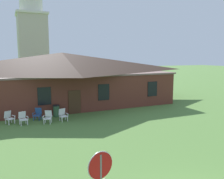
# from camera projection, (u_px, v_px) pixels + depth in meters

# --- Properties ---
(brick_building) EXTENTS (22.29, 10.40, 5.45)m
(brick_building) POSITION_uv_depth(u_px,v_px,m) (63.00, 78.00, 25.14)
(brick_building) COLOR brown
(brick_building) RESTS_ON ground
(dome_tower) EXTENTS (5.18, 5.18, 18.16)m
(dome_tower) POSITION_uv_depth(u_px,v_px,m) (32.00, 38.00, 41.19)
(dome_tower) COLOR #BCB29E
(dome_tower) RESTS_ON ground
(stop_sign) EXTENTS (0.79, 0.21, 2.48)m
(stop_sign) POSITION_uv_depth(u_px,v_px,m) (101.00, 177.00, 6.52)
(stop_sign) COLOR slate
(stop_sign) RESTS_ON ground
(lawn_chair_by_porch) EXTENTS (0.83, 0.86, 0.96)m
(lawn_chair_by_porch) POSITION_uv_depth(u_px,v_px,m) (9.00, 117.00, 17.80)
(lawn_chair_by_porch) COLOR white
(lawn_chair_by_porch) RESTS_ON ground
(lawn_chair_near_door) EXTENTS (0.72, 0.76, 0.96)m
(lawn_chair_near_door) POSITION_uv_depth(u_px,v_px,m) (23.00, 118.00, 17.58)
(lawn_chair_near_door) COLOR white
(lawn_chair_near_door) RESTS_ON ground
(lawn_chair_left_end) EXTENTS (0.81, 0.85, 0.96)m
(lawn_chair_left_end) POSITION_uv_depth(u_px,v_px,m) (38.00, 114.00, 18.87)
(lawn_chair_left_end) COLOR #2D5693
(lawn_chair_left_end) RESTS_ON ground
(lawn_chair_middle) EXTENTS (0.79, 0.83, 0.96)m
(lawn_chair_middle) POSITION_uv_depth(u_px,v_px,m) (48.00, 117.00, 17.94)
(lawn_chair_middle) COLOR white
(lawn_chair_middle) RESTS_ON ground
(lawn_chair_right_end) EXTENTS (0.72, 0.76, 0.96)m
(lawn_chair_right_end) POSITION_uv_depth(u_px,v_px,m) (63.00, 115.00, 18.58)
(lawn_chair_right_end) COLOR white
(lawn_chair_right_end) RESTS_ON ground
(trash_bin) EXTENTS (0.56, 0.56, 0.98)m
(trash_bin) POSITION_uv_depth(u_px,v_px,m) (56.00, 111.00, 19.95)
(trash_bin) COLOR #335638
(trash_bin) RESTS_ON ground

